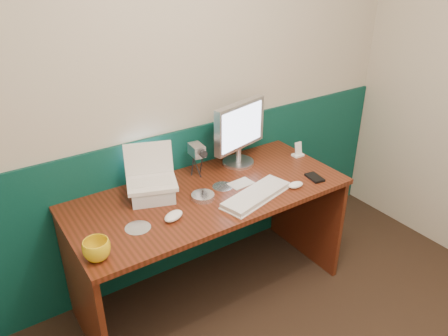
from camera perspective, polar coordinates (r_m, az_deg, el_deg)
back_wall at (r=2.55m, az=-7.64°, el=9.78°), size 3.50×0.04×2.50m
wainscot at (r=2.86m, az=-6.61°, el=-4.75°), size 3.48×0.02×1.00m
desk at (r=2.69m, az=-1.79°, el=-10.07°), size 1.60×0.70×0.75m
laptop_riser at (r=2.44m, az=-9.32°, el=-3.09°), size 0.28×0.26×0.08m
laptop at (r=2.37m, az=-9.59°, el=0.07°), size 0.32×0.28×0.22m
monitor at (r=2.72m, az=1.93°, el=4.50°), size 0.43×0.22×0.41m
keyboard at (r=2.43m, az=4.24°, el=-3.61°), size 0.46×0.25×0.03m
mouse_right at (r=2.56m, az=9.33°, el=-2.18°), size 0.10×0.06×0.03m
mouse_left at (r=2.26m, az=-6.61°, el=-6.24°), size 0.14×0.11×0.04m
mug at (r=2.05m, az=-16.29°, el=-10.23°), size 0.14×0.14×0.10m
camcorder at (r=2.62m, az=-3.55°, el=0.94°), size 0.10×0.13×0.19m
cd_spindle at (r=2.42m, az=-2.78°, el=-3.72°), size 0.13×0.13×0.03m
cd_loose_a at (r=2.23m, az=-11.18°, el=-7.66°), size 0.13×0.13×0.00m
cd_loose_b at (r=2.54m, az=-0.17°, el=-2.42°), size 0.12×0.12×0.00m
pen at (r=2.54m, az=4.26°, el=-2.42°), size 0.15×0.01×0.01m
papers at (r=2.57m, az=2.22°, el=-2.03°), size 0.15×0.11×0.00m
dock at (r=2.94m, az=9.61°, el=1.69°), size 0.07×0.05×0.01m
music_player at (r=2.92m, az=9.69°, el=2.55°), size 0.05×0.03×0.09m
pda at (r=2.67m, az=11.75°, el=-1.22°), size 0.09×0.13×0.01m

